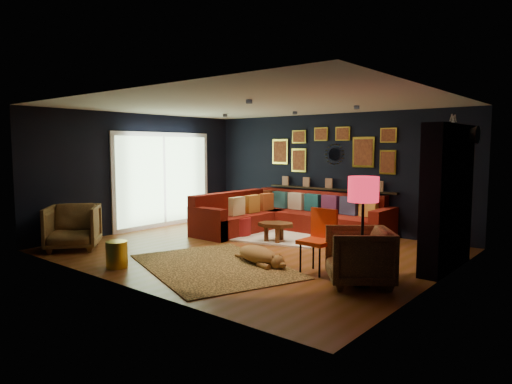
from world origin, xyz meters
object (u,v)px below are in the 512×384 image
Objects in this scene: pouf at (238,226)px; dog at (258,251)px; armchair_left at (73,225)px; gold_stool at (117,254)px; armchair_right at (359,253)px; floor_lamp at (363,195)px; sectional at (284,217)px; coffee_table at (276,226)px; orange_chair at (320,235)px.

dog is at bearing -40.18° from pouf.
gold_stool is at bearing -56.78° from armchair_left.
gold_stool is at bearing -101.85° from armchair_right.
armchair_right is 0.72× the size of dog.
floor_lamp is at bearing 25.24° from gold_stool.
armchair_right is at bearing -39.07° from sectional.
sectional is 3.93× the size of coffee_table.
pouf is at bearing 153.10° from dog.
sectional is 4.09m from gold_stool.
orange_chair is 1.10m from dog.
pouf is at bearing -150.22° from armchair_right.
armchair_right is at bearing -12.72° from orange_chair.
orange_chair reaches higher than armchair_left.
coffee_table reaches higher than dog.
armchair_left reaches higher than coffee_table.
floor_lamp is (3.34, 1.57, 1.02)m from gold_stool.
pouf reaches higher than coffee_table.
dog is (0.75, -1.47, -0.12)m from coffee_table.
sectional is at bearing 137.15° from orange_chair.
floor_lamp reaches higher than sectional.
armchair_left is (-1.48, -2.83, 0.23)m from pouf.
orange_chair reaches higher than gold_stool.
sectional reaches higher than gold_stool.
armchair_right is at bearing 25.82° from gold_stool.
pouf is 0.59× the size of orange_chair.
floor_lamp reaches higher than dog.
armchair_right is at bearing 160.46° from floor_lamp.
sectional is 4.32m from armchair_left.
armchair_right is 1.77m from dog.
orange_chair is at bearing 165.15° from floor_lamp.
sectional is at bearing 130.79° from dog.
coffee_table is 0.59× the size of floor_lamp.
armchair_left is 0.76× the size of dog.
coffee_table is 2.89m from armchair_right.
floor_lamp is at bearing -34.36° from armchair_left.
pouf is (-0.45, -1.03, -0.11)m from sectional.
armchair_right is 0.58× the size of floor_lamp.
armchair_left reaches higher than armchair_right.
sectional is 3.28m from orange_chair.
armchair_left is 5.28m from floor_lamp.
floor_lamp is at bearing 32.78° from armchair_right.
floor_lamp reaches higher than pouf.
orange_chair reaches higher than pouf.
dog is (3.24, 1.34, -0.25)m from armchair_left.
coffee_table is (0.56, -1.04, -0.00)m from sectional.
orange_chair is at bearing -24.54° from pouf.
armchair_left reaches higher than pouf.
armchair_left is 0.95× the size of orange_chair.
orange_chair is 0.80× the size of dog.
dog is at bearing -62.49° from sectional.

